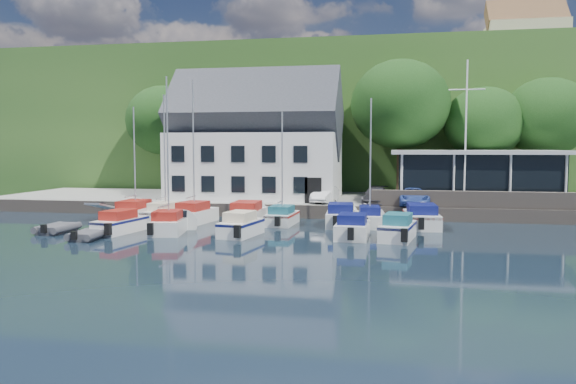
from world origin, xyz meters
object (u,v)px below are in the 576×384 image
boat_r2_2 (241,223)px  car_white (325,195)px  club_pavilion (476,176)px  boat_r2_3 (353,226)px  boat_r2_0 (120,221)px  boat_r1_1 (165,161)px  harbor_building (256,147)px  dinghy_1 (88,234)px  flagpole (466,134)px  dinghy_0 (57,227)px  boat_r1_4 (282,165)px  boat_r2_1 (168,162)px  car_dgrey (376,195)px  boat_r1_5 (341,214)px  car_blue (413,196)px  boat_r1_6 (370,164)px  boat_r1_0 (135,159)px  boat_r2_4 (398,226)px  boat_r1_2 (194,156)px  car_silver (319,195)px  boat_r1_7 (422,215)px  boat_r1_3 (248,212)px

boat_r2_2 → car_white: bearing=80.6°
club_pavilion → boat_r2_3: (-8.77, -13.35, -2.32)m
boat_r2_0 → boat_r1_1: bearing=90.2°
boat_r2_2 → boat_r2_3: (6.67, 0.55, -0.03)m
harbor_building → dinghy_1: bearing=-109.1°
flagpole → dinghy_0: flagpole is taller
boat_r1_4 → boat_r2_1: 8.04m
dinghy_0 → boat_r1_1: bearing=53.1°
boat_r2_0 → car_dgrey: bearing=44.6°
boat_r1_5 → dinghy_0: 18.34m
car_blue → boat_r2_2: car_blue is taller
dinghy_1 → boat_r1_4: bearing=35.6°
club_pavilion → boat_r1_6: 11.58m
club_pavilion → boat_r2_3: bearing=-123.3°
harbor_building → boat_r1_6: harbor_building is taller
boat_r1_5 → boat_r2_1: 12.04m
car_dgrey → boat_r1_5: 6.20m
car_dgrey → boat_r1_0: size_ratio=0.49×
car_blue → flagpole: flagpole is taller
car_white → boat_r2_4: car_white is taller
boat_r2_1 → dinghy_1: 6.31m
car_white → boat_r1_2: bearing=-135.0°
car_silver → dinghy_1: size_ratio=1.18×
boat_r1_6 → boat_r1_7: boat_r1_6 is taller
harbor_building → car_silver: 7.62m
boat_r1_3 → boat_r2_1: bearing=-124.8°
harbor_building → car_blue: bearing=-17.4°
car_dgrey → boat_r1_3: size_ratio=0.65×
harbor_building → car_blue: size_ratio=3.52×
boat_r1_5 → boat_r1_6: bearing=1.9°
boat_r1_0 → boat_r1_4: boat_r1_0 is taller
boat_r2_2 → harbor_building: bearing=109.4°
club_pavilion → car_white: bearing=-166.6°
harbor_building → boat_r1_4: bearing=-65.9°
flagpole → boat_r1_3: (-15.23, -4.83, -5.55)m
harbor_building → boat_r1_6: (10.04, -8.83, -1.10)m
club_pavilion → boat_r2_2: (-15.44, -13.89, -2.29)m
car_blue → boat_r1_1: size_ratio=0.47×
harbor_building → car_blue: harbor_building is taller
boat_r2_4 → harbor_building: bearing=139.9°
car_white → boat_r1_5: 6.07m
boat_r2_0 → dinghy_1: 2.77m
boat_r2_0 → dinghy_1: boat_r2_0 is taller
car_dgrey → boat_r1_2: (-12.46, -6.19, 3.06)m
boat_r1_5 → harbor_building: bearing=128.2°
boat_r1_2 → boat_r1_7: boat_r1_2 is taller
boat_r1_3 → boat_r1_4: size_ratio=0.83×
boat_r1_4 → car_dgrey: bearing=45.8°
car_white → boat_r2_0: (-11.55, -11.21, -0.91)m
car_blue → dinghy_1: (-18.97, -13.06, -1.37)m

